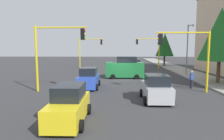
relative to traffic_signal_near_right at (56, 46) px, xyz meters
name	(u,v)px	position (x,y,z in m)	size (l,w,h in m)	color
ground_plane	(120,80)	(-6.00, 5.72, -4.10)	(120.00, 120.00, 0.00)	#353538
sidewalk_kerb	(193,74)	(-11.00, 16.22, -4.02)	(80.00, 4.00, 0.15)	gray
lane_arrow_near	(74,112)	(5.51, 2.72, -4.09)	(2.40, 1.10, 1.10)	silver
traffic_signal_near_right	(56,46)	(0.00, 0.00, 0.00)	(0.36, 4.59, 5.80)	yellow
traffic_signal_far_left	(149,47)	(-20.00, 11.42, -0.07)	(0.36, 4.59, 5.70)	yellow
traffic_signal_near_left	(187,49)	(0.00, 11.36, -0.30)	(0.36, 4.59, 5.34)	yellow
traffic_signal_far_right	(89,47)	(-20.00, 0.02, -0.08)	(0.36, 4.59, 5.67)	yellow
street_lamp_curbside	(188,44)	(-9.61, 14.92, 0.25)	(2.15, 0.28, 7.00)	slate
tree_roadside_far	(165,45)	(-24.00, 15.22, 0.35)	(3.73, 3.73, 6.79)	brown
tree_roadside_near	(221,34)	(-4.00, 16.22, 1.20)	(4.41, 4.41, 8.06)	brown
delivery_van_green	(125,68)	(-8.00, 6.35, -2.81)	(2.22, 4.80, 2.77)	#1E7238
car_yellow	(69,105)	(7.08, 2.81, -3.20)	(4.07, 1.94, 1.98)	yellow
car_blue	(89,79)	(-1.72, 2.56, -3.20)	(3.76, 2.09, 1.98)	blue
car_red	(135,66)	(-15.28, 8.33, -3.20)	(3.76, 1.93, 1.98)	red
car_silver	(156,89)	(2.82, 8.25, -3.20)	(3.67, 2.10, 1.98)	#B2B5BA
pedestrian_crossing	(191,79)	(-1.76, 12.55, -3.19)	(0.40, 0.24, 1.70)	#262638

